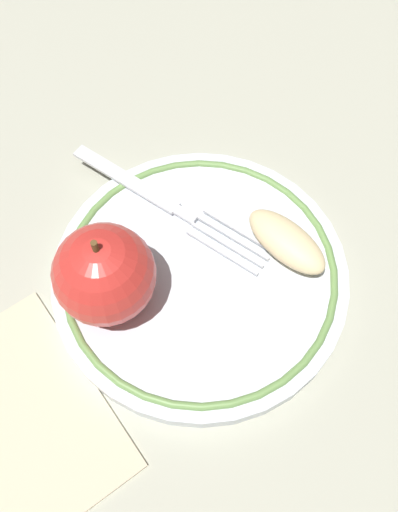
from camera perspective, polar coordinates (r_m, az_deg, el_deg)
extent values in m
plane|color=#ADAD99|center=(0.46, 1.78, -1.76)|extent=(2.00, 2.00, 0.00)
cylinder|color=silver|center=(0.45, 0.00, -1.79)|extent=(0.23, 0.23, 0.01)
torus|color=#6D9850|center=(0.44, 0.00, -1.38)|extent=(0.21, 0.21, 0.01)
sphere|color=red|center=(0.40, -9.44, -1.84)|extent=(0.07, 0.07, 0.07)
cylinder|color=brown|center=(0.37, -10.35, 0.90)|extent=(0.00, 0.00, 0.01)
ellipsoid|color=beige|center=(0.44, 8.75, 1.46)|extent=(0.06, 0.08, 0.02)
cube|color=silver|center=(0.49, -7.37, 7.67)|extent=(0.07, 0.10, 0.00)
cube|color=silver|center=(0.46, -1.35, 4.14)|extent=(0.02, 0.02, 0.00)
cube|color=silver|center=(0.45, 2.26, 0.37)|extent=(0.04, 0.06, 0.00)
cube|color=silver|center=(0.45, 2.82, 1.11)|extent=(0.04, 0.06, 0.00)
cube|color=silver|center=(0.45, 3.38, 1.83)|extent=(0.04, 0.06, 0.00)
cube|color=silver|center=(0.46, 3.94, 2.55)|extent=(0.04, 0.06, 0.00)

